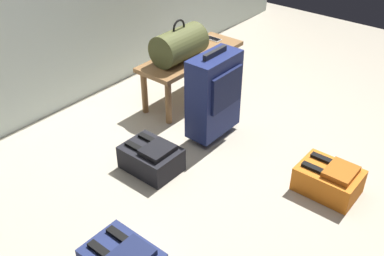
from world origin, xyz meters
name	(u,v)px	position (x,y,z in m)	size (l,w,h in m)	color
ground_plane	(229,169)	(0.00, 0.00, 0.00)	(6.60, 6.60, 0.00)	#B2A893
bench	(192,61)	(0.62, 0.85, 0.34)	(1.00, 0.36, 0.40)	olive
duffel_bag_olive	(179,45)	(0.46, 0.85, 0.53)	(0.44, 0.26, 0.34)	#51562D
cell_phone	(213,39)	(0.98, 0.90, 0.41)	(0.07, 0.14, 0.01)	silver
suitcase_upright_navy	(214,94)	(0.26, 0.34, 0.36)	(0.42, 0.23, 0.69)	navy
backpack_orange	(329,179)	(0.22, -0.61, 0.09)	(0.28, 0.38, 0.21)	orange
backpack_dark	(151,158)	(-0.33, 0.41, 0.09)	(0.28, 0.38, 0.21)	black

